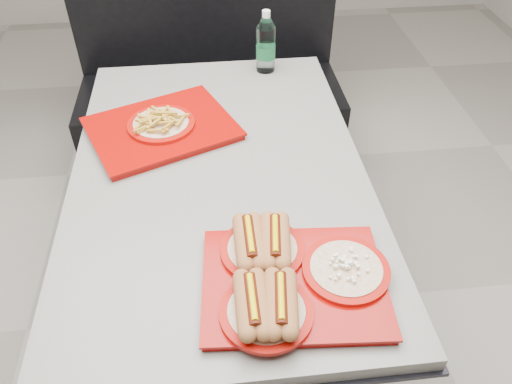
{
  "coord_description": "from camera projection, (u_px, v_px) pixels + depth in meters",
  "views": [
    {
      "loc": [
        -0.02,
        -1.2,
        1.73
      ],
      "look_at": [
        0.09,
        -0.21,
        0.83
      ],
      "focal_mm": 35.0,
      "sensor_mm": 36.0,
      "label": 1
    }
  ],
  "objects": [
    {
      "name": "ground",
      "position": [
        228.0,
        311.0,
        2.04
      ],
      "size": [
        6.0,
        6.0,
        0.0
      ],
      "primitive_type": "plane",
      "color": "gray",
      "rests_on": "ground"
    },
    {
      "name": "diner_table",
      "position": [
        221.0,
        207.0,
        1.65
      ],
      "size": [
        0.92,
        1.42,
        0.75
      ],
      "color": "black",
      "rests_on": "ground"
    },
    {
      "name": "booth_bench",
      "position": [
        210.0,
        88.0,
        2.58
      ],
      "size": [
        1.3,
        0.57,
        1.35
      ],
      "color": "black",
      "rests_on": "ground"
    },
    {
      "name": "tray_near",
      "position": [
        286.0,
        277.0,
        1.18
      ],
      "size": [
        0.47,
        0.4,
        0.1
      ],
      "rotation": [
        0.0,
        0.0,
        -0.07
      ],
      "color": "#930704",
      "rests_on": "diner_table"
    },
    {
      "name": "tray_far",
      "position": [
        161.0,
        125.0,
        1.67
      ],
      "size": [
        0.56,
        0.51,
        0.09
      ],
      "rotation": [
        0.0,
        0.0,
        0.39
      ],
      "color": "#930704",
      "rests_on": "diner_table"
    },
    {
      "name": "water_bottle",
      "position": [
        266.0,
        45.0,
        1.94
      ],
      "size": [
        0.08,
        0.08,
        0.24
      ],
      "rotation": [
        0.0,
        0.0,
        -0.05
      ],
      "color": "silver",
      "rests_on": "diner_table"
    }
  ]
}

